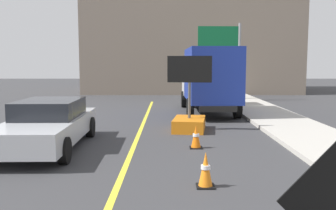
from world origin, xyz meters
TOP-DOWN VIEW (x-y plane):
  - arrow_board_trailer at (1.78, 13.80)m, footprint 1.60×1.93m
  - box_truck at (3.00, 18.61)m, footprint 2.49×6.70m
  - pickup_car at (-2.43, 10.95)m, footprint 2.08×5.09m
  - highway_guide_sign at (4.84, 24.63)m, footprint 2.79×0.22m
  - far_building_block at (2.92, 33.88)m, footprint 17.36×9.98m
  - traffic_cone_mid_lane at (1.75, 7.53)m, footprint 0.36×0.36m
  - traffic_cone_far_lane at (1.82, 10.93)m, footprint 0.36×0.36m

SIDE VIEW (x-z plane):
  - traffic_cone_far_lane at x=1.82m, z-range -0.01..0.67m
  - traffic_cone_mid_lane at x=1.75m, z-range -0.01..0.70m
  - arrow_board_trailer at x=1.78m, z-range -0.87..1.83m
  - pickup_car at x=-2.43m, z-range 0.01..1.39m
  - box_truck at x=3.00m, z-range 0.16..3.29m
  - highway_guide_sign at x=4.84m, z-range 0.92..5.92m
  - far_building_block at x=2.92m, z-range 0.00..7.97m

